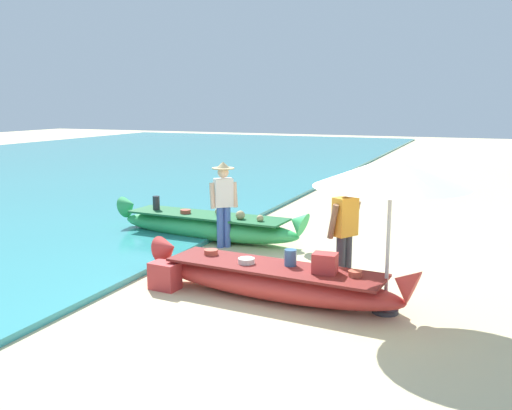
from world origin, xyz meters
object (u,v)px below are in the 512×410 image
Objects in this scene: boat_red_foreground at (274,280)px; patio_umbrella_large at (391,172)px; person_vendor_hatted at (223,198)px; person_tourist_customer at (345,230)px; boat_green_midground at (207,226)px; cooler_box at (165,276)px.

boat_red_foreground is 2.32m from patio_umbrella_large.
person_tourist_customer is (2.84, -1.68, -0.03)m from person_vendor_hatted.
boat_green_midground is at bearing 146.57° from patio_umbrella_large.
person_tourist_customer is at bearing 25.60° from cooler_box.
boat_red_foreground is 1.73m from cooler_box.
boat_green_midground is 2.63× the size of person_vendor_hatted.
boat_red_foreground is 9.56× the size of cooler_box.
boat_red_foreground is 2.50× the size of person_tourist_customer.
patio_umbrella_large is (0.75, -0.65, 0.99)m from person_tourist_customer.
cooler_box is at bearing -159.65° from person_tourist_customer.
patio_umbrella_large is (1.62, 0.05, 1.66)m from boat_red_foreground.
person_tourist_customer is 0.78× the size of patio_umbrella_large.
person_vendor_hatted is at bearing 147.06° from patio_umbrella_large.
patio_umbrella_large is 4.86× the size of cooler_box.
cooler_box is (0.86, -3.08, -0.09)m from boat_green_midground.
patio_umbrella_large is at bearing 1.81° from boat_red_foreground.
person_vendor_hatted is 1.01× the size of person_tourist_customer.
boat_green_midground is (-2.58, 2.82, 0.01)m from boat_red_foreground.
cooler_box is (-3.33, -0.31, -1.74)m from patio_umbrella_large.
patio_umbrella_large is 3.77m from cooler_box.
patio_umbrella_large is at bearing -40.66° from person_tourist_customer.
cooler_box is at bearing -74.34° from boat_green_midground.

